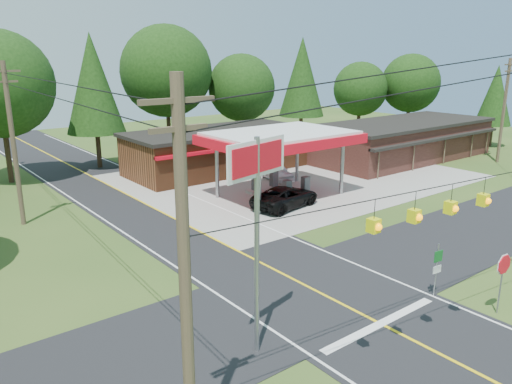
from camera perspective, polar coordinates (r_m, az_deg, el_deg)
ground at (r=23.13m, az=6.93°, el=-11.22°), size 120.00×120.00×0.00m
main_highway at (r=23.12m, az=6.93°, el=-11.20°), size 8.00×120.00×0.02m
cross_road at (r=23.12m, az=6.93°, el=-11.19°), size 70.00×7.00×0.02m
lane_center_yellow at (r=23.12m, az=6.93°, el=-11.16°), size 0.15×110.00×0.00m
gas_canopy at (r=36.84m, az=2.84°, el=5.96°), size 10.60×7.40×4.88m
convenience_store at (r=45.69m, az=-4.47°, el=4.80°), size 16.40×7.55×3.80m
strip_building at (r=53.18m, az=16.41°, el=5.73°), size 20.40×8.75×3.80m
utility_pole_near_left at (r=12.00m, az=-8.11°, el=-10.08°), size 1.80×0.30×10.00m
utility_pole_far_left at (r=33.56m, az=-26.00°, el=5.10°), size 1.80×0.30×10.00m
utility_pole_far_right at (r=54.38m, az=26.47°, el=8.46°), size 1.80×0.30×10.00m
overhead_beacons at (r=16.70m, az=19.76°, el=0.21°), size 17.04×2.04×1.03m
treeline_backdrop at (r=41.62m, az=-16.21°, el=10.95°), size 70.27×51.59×13.30m
suv_car at (r=34.78m, az=3.39°, el=-0.57°), size 6.20×6.20×1.49m
sedan_car at (r=42.43m, az=2.32°, el=2.35°), size 4.94×4.94×1.42m
big_stop_sign at (r=16.45m, az=0.13°, el=-0.18°), size 2.84×0.76×7.80m
octagonal_stop_sign at (r=22.66m, az=26.42°, el=-7.90°), size 0.91×0.13×2.64m
route_sign_post at (r=23.32m, az=20.00°, el=-7.86°), size 0.51×0.11×2.47m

